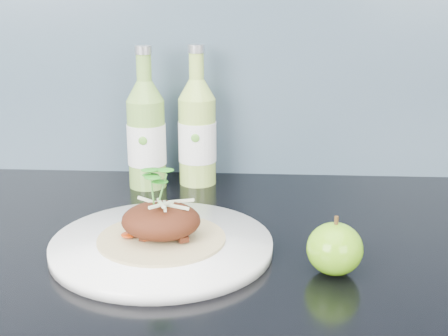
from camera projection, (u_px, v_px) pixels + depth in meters
The scene contains 5 objects.
dinner_plate at pixel (162, 245), 0.84m from camera, with size 0.32×0.32×0.02m.
pork_taco at pixel (161, 219), 0.82m from camera, with size 0.17×0.17×0.10m.
green_apple at pixel (335, 249), 0.77m from camera, with size 0.07×0.07×0.08m.
cider_bottle_left at pixel (146, 135), 1.07m from camera, with size 0.07×0.07×0.24m.
cider_bottle_right at pixel (197, 132), 1.09m from camera, with size 0.09×0.09×0.24m.
Camera 1 is at (0.13, 0.86, 1.25)m, focal length 50.00 mm.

